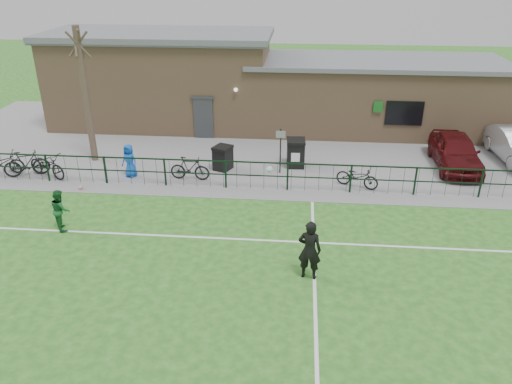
# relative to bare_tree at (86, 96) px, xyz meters

# --- Properties ---
(ground) EXTENTS (90.00, 90.00, 0.00)m
(ground) POSITION_rel_bare_tree_xyz_m (8.00, -10.50, -3.00)
(ground) COLOR #255F1C
(ground) RESTS_ON ground
(paving_strip) EXTENTS (34.00, 13.00, 0.02)m
(paving_strip) POSITION_rel_bare_tree_xyz_m (8.00, 3.00, -2.99)
(paving_strip) COLOR slate
(paving_strip) RESTS_ON ground
(pitch_line_touch) EXTENTS (28.00, 0.10, 0.01)m
(pitch_line_touch) POSITION_rel_bare_tree_xyz_m (8.00, -2.70, -3.00)
(pitch_line_touch) COLOR white
(pitch_line_touch) RESTS_ON ground
(pitch_line_mid) EXTENTS (28.00, 0.10, 0.01)m
(pitch_line_mid) POSITION_rel_bare_tree_xyz_m (8.00, -6.50, -3.00)
(pitch_line_mid) COLOR white
(pitch_line_mid) RESTS_ON ground
(pitch_line_perp) EXTENTS (0.10, 16.00, 0.01)m
(pitch_line_perp) POSITION_rel_bare_tree_xyz_m (10.00, -10.50, -3.00)
(pitch_line_perp) COLOR white
(pitch_line_perp) RESTS_ON ground
(perimeter_fence) EXTENTS (28.00, 0.10, 1.20)m
(perimeter_fence) POSITION_rel_bare_tree_xyz_m (8.00, -2.50, -2.40)
(perimeter_fence) COLOR black
(perimeter_fence) RESTS_ON ground
(bare_tree) EXTENTS (0.30, 0.30, 6.00)m
(bare_tree) POSITION_rel_bare_tree_xyz_m (0.00, 0.00, 0.00)
(bare_tree) COLOR #49372C
(bare_tree) RESTS_ON ground
(wheelie_bin_left) EXTENTS (0.89, 0.94, 0.99)m
(wheelie_bin_left) POSITION_rel_bare_tree_xyz_m (6.10, -0.60, -2.48)
(wheelie_bin_left) COLOR black
(wheelie_bin_left) RESTS_ON paving_strip
(wheelie_bin_right) EXTENTS (0.81, 0.91, 1.16)m
(wheelie_bin_right) POSITION_rel_bare_tree_xyz_m (9.27, 0.08, -2.40)
(wheelie_bin_right) COLOR black
(wheelie_bin_right) RESTS_ON paving_strip
(sign_post) EXTENTS (0.06, 0.06, 2.00)m
(sign_post) POSITION_rel_bare_tree_xyz_m (8.62, -0.76, -1.98)
(sign_post) COLOR black
(sign_post) RESTS_ON paving_strip
(car_maroon) EXTENTS (1.89, 4.43, 1.49)m
(car_maroon) POSITION_rel_bare_tree_xyz_m (16.32, 0.57, -2.23)
(car_maroon) COLOR #480C0F
(car_maroon) RESTS_ON paving_strip
(bicycle_a) EXTENTS (2.02, 1.11, 1.01)m
(bicycle_a) POSITION_rel_bare_tree_xyz_m (-3.35, -1.97, -2.48)
(bicycle_a) COLOR black
(bicycle_a) RESTS_ON paving_strip
(bicycle_b) EXTENTS (1.91, 1.22, 1.12)m
(bicycle_b) POSITION_rel_bare_tree_xyz_m (-2.14, -2.06, -2.42)
(bicycle_b) COLOR black
(bicycle_b) RESTS_ON paving_strip
(bicycle_c) EXTENTS (2.18, 1.52, 1.08)m
(bicycle_c) POSITION_rel_bare_tree_xyz_m (-1.22, -2.09, -2.44)
(bicycle_c) COLOR black
(bicycle_c) RESTS_ON paving_strip
(bicycle_d) EXTENTS (1.71, 0.57, 1.01)m
(bicycle_d) POSITION_rel_bare_tree_xyz_m (4.88, -1.83, -2.47)
(bicycle_d) COLOR black
(bicycle_d) RESTS_ON paving_strip
(bicycle_e) EXTENTS (1.85, 1.23, 0.92)m
(bicycle_e) POSITION_rel_bare_tree_xyz_m (11.82, -1.97, -2.52)
(bicycle_e) COLOR black
(bicycle_e) RESTS_ON paving_strip
(spectator_child) EXTENTS (0.81, 0.65, 1.44)m
(spectator_child) POSITION_rel_bare_tree_xyz_m (2.28, -1.73, -2.26)
(spectator_child) COLOR blue
(spectator_child) RESTS_ON paving_strip
(goalkeeper_kick) EXTENTS (1.83, 3.14, 2.35)m
(goalkeeper_kick) POSITION_rel_bare_tree_xyz_m (9.79, -8.41, -2.04)
(goalkeeper_kick) COLOR black
(goalkeeper_kick) RESTS_ON ground
(outfield_player) EXTENTS (0.86, 0.90, 1.46)m
(outfield_player) POSITION_rel_bare_tree_xyz_m (1.35, -6.31, -2.27)
(outfield_player) COLOR #195A29
(outfield_player) RESTS_ON ground
(ball_ground) EXTENTS (0.19, 0.19, 0.19)m
(ball_ground) POSITION_rel_bare_tree_xyz_m (0.63, -3.18, -2.90)
(ball_ground) COLOR silver
(ball_ground) RESTS_ON ground
(clubhouse) EXTENTS (24.25, 5.40, 4.96)m
(clubhouse) POSITION_rel_bare_tree_xyz_m (7.12, 6.00, -0.78)
(clubhouse) COLOR tan
(clubhouse) RESTS_ON ground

